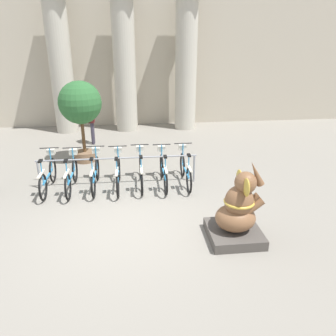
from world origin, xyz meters
The scene contains 16 objects.
ground_plane centered at (0.00, 0.00, 0.00)m, with size 60.00×60.00×0.00m, color gray.
building_facade centered at (0.00, 8.60, 3.00)m, with size 20.00×0.20×6.00m.
column_left centered at (-2.46, 7.60, 2.62)m, with size 1.09×1.09×5.16m.
column_middle centered at (0.00, 7.60, 2.62)m, with size 1.09×1.09×5.16m.
column_right centered at (2.46, 7.60, 2.62)m, with size 1.09×1.09×5.16m.
bike_rack centered at (-0.20, 1.95, 0.61)m, with size 4.11×0.05×0.77m.
bicycle_0 centered at (-1.96, 1.86, 0.40)m, with size 0.48×1.74×0.98m.
bicycle_1 centered at (-1.37, 1.81, 0.40)m, with size 0.48×1.74×0.98m.
bicycle_2 centered at (-0.79, 1.87, 0.40)m, with size 0.48×1.74×0.98m.
bicycle_3 centered at (-0.20, 1.81, 0.40)m, with size 0.48×1.74×0.98m.
bicycle_4 centered at (0.38, 1.88, 0.40)m, with size 0.48×1.74×0.98m.
bicycle_5 centered at (0.97, 1.83, 0.40)m, with size 0.48×1.74×0.98m.
bicycle_6 centered at (1.55, 1.87, 0.40)m, with size 0.48×1.74×0.98m.
elephant_statue centered at (2.12, -0.80, 0.54)m, with size 1.00×1.00×1.60m.
person_pedestrian centered at (-1.23, 5.72, 0.98)m, with size 0.22×0.47×1.64m.
potted_tree centered at (-1.31, 3.91, 1.74)m, with size 1.27×1.27×2.48m.
Camera 1 is at (0.21, -6.04, 3.62)m, focal length 35.00 mm.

